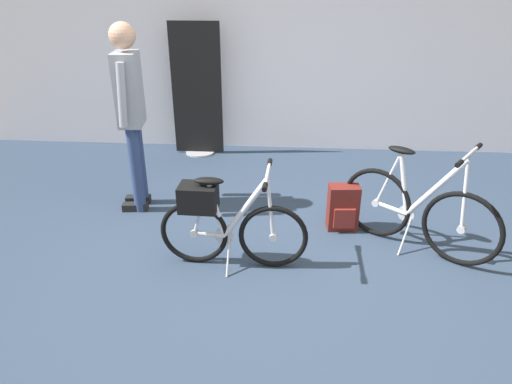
% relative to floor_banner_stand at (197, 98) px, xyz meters
% --- Properties ---
extents(ground_plane, '(7.63, 7.63, 0.00)m').
position_rel_floor_banner_stand_xyz_m(ground_plane, '(0.99, -2.61, -0.70)').
color(ground_plane, '#2D3D51').
extents(back_wall, '(7.63, 0.10, 3.12)m').
position_rel_floor_banner_stand_xyz_m(back_wall, '(0.99, 0.34, 0.85)').
color(back_wall, silver).
rests_on(back_wall, ground_plane).
extents(floor_banner_stand, '(0.60, 0.36, 1.58)m').
position_rel_floor_banner_stand_xyz_m(floor_banner_stand, '(0.00, 0.00, 0.00)').
color(floor_banner_stand, '#B7B7BC').
rests_on(floor_banner_stand, ground_plane).
extents(folding_bike_foreground, '(1.13, 0.53, 0.80)m').
position_rel_floor_banner_stand_xyz_m(folding_bike_foreground, '(0.65, -2.43, -0.32)').
color(folding_bike_foreground, black).
rests_on(folding_bike_foreground, ground_plane).
extents(display_bike_left, '(1.10, 0.79, 0.92)m').
position_rel_floor_banner_stand_xyz_m(display_bike_left, '(2.16, -2.08, -0.36)').
color(display_bike_left, black).
rests_on(display_bike_left, ground_plane).
extents(visitor_near_wall, '(0.30, 0.53, 1.71)m').
position_rel_floor_banner_stand_xyz_m(visitor_near_wall, '(-0.29, -1.51, 0.28)').
color(visitor_near_wall, navy).
rests_on(visitor_near_wall, ground_plane).
extents(backpack_on_floor, '(0.28, 0.21, 0.41)m').
position_rel_floor_banner_stand_xyz_m(backpack_on_floor, '(1.61, -1.80, -0.50)').
color(backpack_on_floor, maroon).
rests_on(backpack_on_floor, ground_plane).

